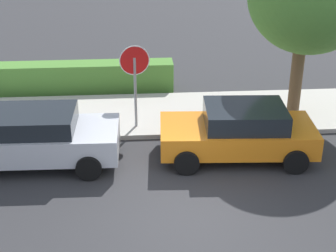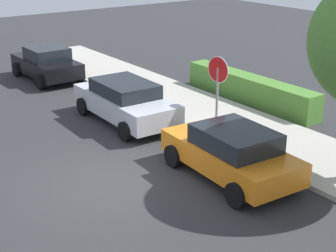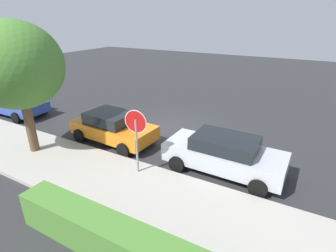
% 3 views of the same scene
% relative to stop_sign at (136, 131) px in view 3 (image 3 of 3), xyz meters
% --- Properties ---
extents(ground_plane, '(60.00, 60.00, 0.00)m').
position_rel_stop_sign_xyz_m(ground_plane, '(1.12, -4.42, -1.80)').
color(ground_plane, '#2D2D30').
extents(sidewalk_curb, '(32.00, 3.18, 0.14)m').
position_rel_stop_sign_xyz_m(sidewalk_curb, '(1.12, 0.95, -1.73)').
color(sidewalk_curb, '#B2ADA3').
rests_on(sidewalk_curb, ground_plane).
extents(stop_sign, '(0.85, 0.11, 2.59)m').
position_rel_stop_sign_xyz_m(stop_sign, '(0.00, 0.00, 0.00)').
color(stop_sign, gray).
rests_on(stop_sign, ground_plane).
extents(parked_car_orange, '(4.13, 2.22, 1.44)m').
position_rel_stop_sign_xyz_m(parked_car_orange, '(2.68, -1.80, -1.06)').
color(parked_car_orange, orange).
rests_on(parked_car_orange, ground_plane).
extents(parked_car_silver, '(4.50, 2.09, 1.45)m').
position_rel_stop_sign_xyz_m(parked_car_silver, '(-2.71, -1.79, -1.04)').
color(parked_car_silver, silver).
rests_on(parked_car_silver, ground_plane).
extents(parked_car_blue, '(4.48, 2.12, 1.43)m').
position_rel_stop_sign_xyz_m(parked_car_blue, '(10.50, -1.79, -1.06)').
color(parked_car_blue, '#2D479E').
rests_on(parked_car_blue, ground_plane).
extents(street_tree_near_corner, '(3.63, 3.63, 5.50)m').
position_rel_stop_sign_xyz_m(street_tree_near_corner, '(5.09, 0.72, 1.96)').
color(street_tree_near_corner, brown).
rests_on(street_tree_near_corner, ground_plane).
extents(front_yard_hedge, '(6.42, 0.82, 1.03)m').
position_rel_stop_sign_xyz_m(front_yard_hedge, '(-1.87, 3.30, -1.29)').
color(front_yard_hedge, '#4C8433').
rests_on(front_yard_hedge, ground_plane).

